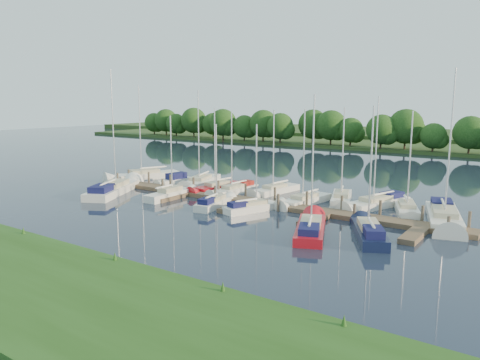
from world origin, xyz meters
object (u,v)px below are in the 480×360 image
Objects in this scene: dock at (249,203)px; sailboat_s_2 at (215,204)px; sailboat_n_0 at (144,177)px; motorboat at (175,181)px; sailboat_n_5 at (274,191)px.

sailboat_s_2 is (-2.19, -2.51, 0.12)m from dock.
sailboat_n_0 is (-19.39, 4.83, 0.08)m from dock.
motorboat is 12.86m from sailboat_n_5.
sailboat_s_2 is (17.21, -7.34, 0.04)m from sailboat_n_0.
sailboat_n_5 reaches higher than motorboat.
sailboat_s_2 reaches higher than dock.
sailboat_n_0 is at bearing 13.43° from sailboat_n_5.
motorboat is 0.64× the size of sailboat_s_2.
sailboat_n_0 reaches higher than dock.
sailboat_n_5 reaches higher than dock.
sailboat_n_0 reaches higher than sailboat_s_2.
sailboat_n_5 is 8.95m from sailboat_s_2.
sailboat_s_2 reaches higher than motorboat.
sailboat_n_5 is at bearing -160.99° from motorboat.
sailboat_n_0 is 1.31× the size of sailboat_n_5.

